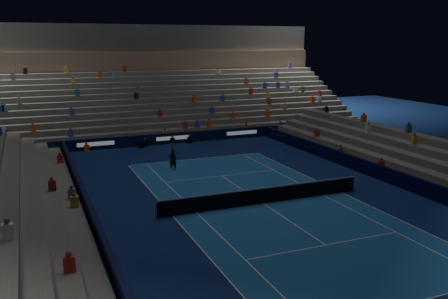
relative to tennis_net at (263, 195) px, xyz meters
The scene contains 11 objects.
ground 0.50m from the tennis_net, ahead, with size 90.00×90.00×0.00m, color #0D1E4F.
court_surface 0.50m from the tennis_net, ahead, with size 10.97×23.77×0.01m, color #1C579A.
sponsor_barrier_far 18.50m from the tennis_net, 90.00° to the left, with size 44.00×0.25×1.00m, color black.
sponsor_barrier_east 9.70m from the tennis_net, ahead, with size 0.25×37.00×1.00m, color black.
sponsor_barrier_west 9.70m from the tennis_net, behind, with size 0.25×37.00×1.00m, color black.
grandstand_main 28.05m from the tennis_net, 90.00° to the left, with size 44.00×15.20×11.20m.
grandstand_east 13.17m from the tennis_net, ahead, with size 5.00×37.00×2.50m.
grandstand_west 13.17m from the tennis_net, behind, with size 5.00×37.00×2.50m.
tennis_net is the anchor object (origin of this frame).
tennis_player 9.68m from the tennis_net, 106.25° to the left, with size 0.58×0.38×1.60m, color black.
broadcast_camera 18.11m from the tennis_net, 100.03° to the left, with size 0.46×0.89×0.57m.
Camera 1 is at (-12.31, -23.85, 9.20)m, focal length 38.64 mm.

